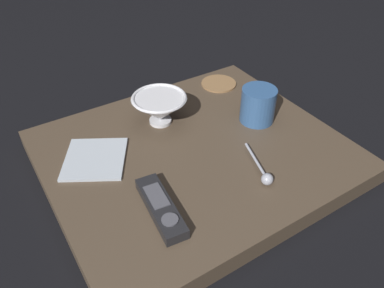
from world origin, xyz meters
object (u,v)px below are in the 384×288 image
at_px(cereal_bowl, 160,108).
at_px(coffee_mug, 258,105).
at_px(folded_napkin, 95,159).
at_px(teaspoon, 265,175).
at_px(tv_remote_near, 161,207).
at_px(drink_coaster, 219,84).

relative_size(cereal_bowl, coffee_mug, 1.17).
bearing_deg(coffee_mug, cereal_bowl, -29.48).
xyz_separation_m(cereal_bowl, folded_napkin, (0.19, 0.05, -0.04)).
bearing_deg(teaspoon, tv_remote_near, -9.74).
bearing_deg(cereal_bowl, coffee_mug, 150.52).
height_order(cereal_bowl, teaspoon, cereal_bowl).
height_order(teaspoon, tv_remote_near, same).
bearing_deg(drink_coaster, tv_remote_near, 41.84).
height_order(teaspoon, folded_napkin, teaspoon).
distance_m(teaspoon, tv_remote_near, 0.22).
relative_size(cereal_bowl, drink_coaster, 1.35).
height_order(tv_remote_near, drink_coaster, tv_remote_near).
bearing_deg(tv_remote_near, cereal_bowl, -118.52).
bearing_deg(drink_coaster, cereal_bowl, 18.01).
relative_size(coffee_mug, tv_remote_near, 0.69).
xyz_separation_m(teaspoon, tv_remote_near, (0.22, -0.04, -0.00)).
height_order(cereal_bowl, folded_napkin, cereal_bowl).
bearing_deg(tv_remote_near, drink_coaster, -138.16).
xyz_separation_m(coffee_mug, tv_remote_near, (0.34, 0.14, -0.03)).
xyz_separation_m(cereal_bowl, tv_remote_near, (0.14, 0.25, -0.03)).
xyz_separation_m(teaspoon, folded_napkin, (0.27, -0.24, -0.01)).
distance_m(coffee_mug, teaspoon, 0.22).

